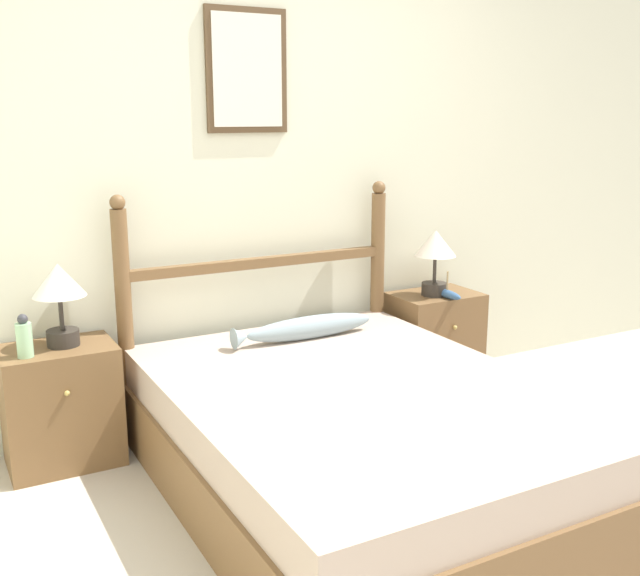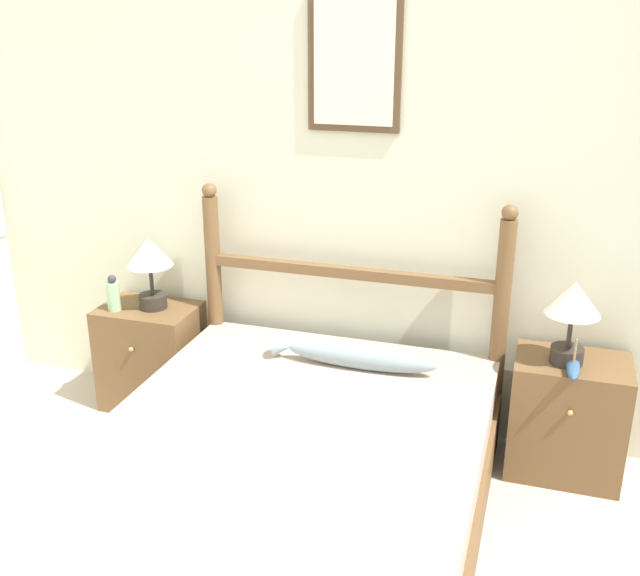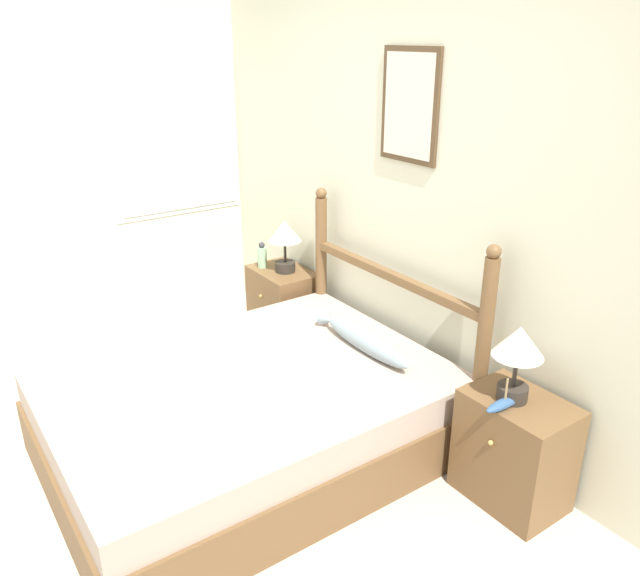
# 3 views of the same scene
# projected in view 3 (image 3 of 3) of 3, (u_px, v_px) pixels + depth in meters

# --- Properties ---
(ground_plane) EXTENTS (16.00, 16.00, 0.00)m
(ground_plane) POSITION_uv_depth(u_px,v_px,m) (143.00, 508.00, 2.99)
(ground_plane) COLOR #B7AD9E
(wall_back) EXTENTS (6.40, 0.08, 2.55)m
(wall_back) POSITION_uv_depth(u_px,v_px,m) (423.00, 196.00, 3.42)
(wall_back) COLOR beige
(wall_back) RESTS_ON ground_plane
(wall_left) EXTENTS (0.08, 6.40, 2.55)m
(wall_left) POSITION_uv_depth(u_px,v_px,m) (11.00, 169.00, 4.13)
(wall_left) COLOR beige
(wall_left) RESTS_ON ground_plane
(bed) EXTENTS (1.49, 2.00, 0.47)m
(bed) POSITION_uv_depth(u_px,v_px,m) (249.00, 416.00, 3.30)
(bed) COLOR brown
(bed) RESTS_ON ground_plane
(headboard) EXTENTS (1.49, 0.08, 1.19)m
(headboard) POSITION_uv_depth(u_px,v_px,m) (390.00, 303.00, 3.66)
(headboard) COLOR brown
(headboard) RESTS_ON ground_plane
(nightstand_left) EXTENTS (0.49, 0.37, 0.55)m
(nightstand_left) POSITION_uv_depth(u_px,v_px,m) (283.00, 306.00, 4.53)
(nightstand_left) COLOR brown
(nightstand_left) RESTS_ON ground_plane
(nightstand_right) EXTENTS (0.49, 0.37, 0.55)m
(nightstand_right) POSITION_uv_depth(u_px,v_px,m) (514.00, 450.00, 2.96)
(nightstand_right) COLOR brown
(nightstand_right) RESTS_ON ground_plane
(table_lamp_left) EXTENTS (0.23, 0.23, 0.37)m
(table_lamp_left) POSITION_uv_depth(u_px,v_px,m) (285.00, 237.00, 4.31)
(table_lamp_left) COLOR #2D2823
(table_lamp_left) RESTS_ON nightstand_left
(table_lamp_right) EXTENTS (0.23, 0.23, 0.37)m
(table_lamp_right) POSITION_uv_depth(u_px,v_px,m) (518.00, 350.00, 2.77)
(table_lamp_right) COLOR #2D2823
(table_lamp_right) RESTS_ON nightstand_right
(bottle) EXTENTS (0.07, 0.07, 0.19)m
(bottle) POSITION_uv_depth(u_px,v_px,m) (262.00, 256.00, 4.45)
(bottle) COLOR #99C699
(bottle) RESTS_ON nightstand_left
(model_boat) EXTENTS (0.06, 0.23, 0.15)m
(model_boat) POSITION_uv_depth(u_px,v_px,m) (505.00, 403.00, 2.79)
(model_boat) COLOR #335684
(model_boat) RESTS_ON nightstand_right
(fish_pillow) EXTENTS (0.75, 0.10, 0.11)m
(fish_pillow) POSITION_uv_depth(u_px,v_px,m) (363.00, 340.00, 3.48)
(fish_pillow) COLOR #8499A3
(fish_pillow) RESTS_ON bed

